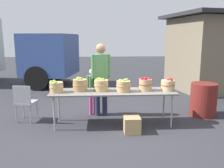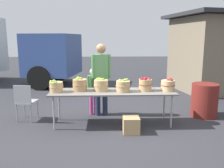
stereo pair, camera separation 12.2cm
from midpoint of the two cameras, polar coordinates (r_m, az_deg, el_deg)
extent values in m
plane|color=#2D2D33|center=(5.38, 0.79, -9.54)|extent=(40.00, 40.00, 0.00)
cube|color=slate|center=(5.17, 0.81, -1.88)|extent=(2.70, 0.76, 0.03)
cylinder|color=#99999E|center=(5.06, -13.16, -6.85)|extent=(0.04, 0.04, 0.72)
cylinder|color=#99999E|center=(5.19, 14.76, -6.48)|extent=(0.04, 0.04, 0.72)
cylinder|color=#99999E|center=(5.63, -12.03, -5.00)|extent=(0.04, 0.04, 0.72)
cylinder|color=#99999E|center=(5.74, 13.03, -4.72)|extent=(0.04, 0.04, 0.72)
cylinder|color=tan|center=(5.19, -12.59, -0.70)|extent=(0.28, 0.28, 0.22)
torus|color=tan|center=(5.18, -12.59, -0.58)|extent=(0.30, 0.30, 0.01)
sphere|color=#8CB738|center=(5.19, -13.76, 0.49)|extent=(0.08, 0.08, 0.08)
sphere|color=#7AA833|center=(5.11, -12.69, 0.38)|extent=(0.07, 0.07, 0.07)
sphere|color=#7AA833|center=(5.07, -12.96, 0.21)|extent=(0.07, 0.07, 0.07)
sphere|color=#9EC647|center=(5.20, -13.10, 0.67)|extent=(0.07, 0.07, 0.07)
cylinder|color=#A87F51|center=(5.22, -7.05, -0.23)|extent=(0.31, 0.31, 0.25)
torus|color=#A87F51|center=(5.22, -7.06, -0.09)|extent=(0.33, 0.33, 0.01)
sphere|color=#8CB738|center=(5.25, -7.50, 1.41)|extent=(0.07, 0.07, 0.07)
sphere|color=#7AA833|center=(5.21, -7.37, 1.30)|extent=(0.07, 0.07, 0.07)
sphere|color=#7AA833|center=(5.11, -7.96, 0.81)|extent=(0.06, 0.06, 0.06)
sphere|color=#7AA833|center=(5.20, -6.84, 1.29)|extent=(0.07, 0.07, 0.07)
sphere|color=#8CB738|center=(5.14, -7.76, 0.90)|extent=(0.07, 0.07, 0.07)
sphere|color=#9EC647|center=(5.22, -7.03, 1.28)|extent=(0.06, 0.06, 0.06)
cylinder|color=tan|center=(5.17, -1.99, -0.34)|extent=(0.30, 0.30, 0.24)
torus|color=tan|center=(5.17, -1.99, -0.21)|extent=(0.32, 0.32, 0.01)
sphere|color=#8CB738|center=(5.17, -2.45, 1.15)|extent=(0.08, 0.08, 0.08)
sphere|color=#7AA833|center=(5.21, -2.85, 1.09)|extent=(0.07, 0.07, 0.07)
sphere|color=#7AA833|center=(5.13, -1.48, 1.01)|extent=(0.08, 0.08, 0.08)
sphere|color=#7AA833|center=(5.21, -1.85, 1.03)|extent=(0.08, 0.08, 0.08)
sphere|color=#7AA833|center=(5.19, -2.52, 1.13)|extent=(0.07, 0.07, 0.07)
sphere|color=#7AA833|center=(5.13, -1.95, 0.95)|extent=(0.07, 0.07, 0.07)
sphere|color=#8CB738|center=(5.15, -2.00, 1.12)|extent=(0.06, 0.06, 0.06)
cylinder|color=tan|center=(5.11, 3.36, -0.54)|extent=(0.30, 0.30, 0.23)
torus|color=tan|center=(5.11, 3.37, -0.41)|extent=(0.32, 0.32, 0.01)
sphere|color=#9EC647|center=(5.12, 2.56, 0.77)|extent=(0.08, 0.08, 0.08)
sphere|color=#7AA833|center=(5.17, 4.26, 0.97)|extent=(0.07, 0.07, 0.07)
sphere|color=#9EC647|center=(5.14, 3.91, 0.90)|extent=(0.08, 0.08, 0.08)
sphere|color=#7AA833|center=(5.09, 3.44, 0.73)|extent=(0.08, 0.08, 0.08)
cylinder|color=tan|center=(5.25, 8.67, -0.22)|extent=(0.28, 0.28, 0.25)
torus|color=maroon|center=(5.25, 8.68, -0.08)|extent=(0.30, 0.30, 0.01)
sphere|color=maroon|center=(5.18, 8.08, 1.15)|extent=(0.07, 0.07, 0.07)
sphere|color=maroon|center=(5.19, 8.07, 1.15)|extent=(0.08, 0.08, 0.08)
sphere|color=maroon|center=(5.15, 8.64, 1.16)|extent=(0.07, 0.07, 0.07)
sphere|color=#B22319|center=(5.25, 8.71, 1.24)|extent=(0.08, 0.08, 0.08)
sphere|color=maroon|center=(5.25, 9.43, 1.19)|extent=(0.07, 0.07, 0.07)
sphere|color=maroon|center=(5.21, 9.60, 1.07)|extent=(0.08, 0.08, 0.08)
sphere|color=maroon|center=(5.18, 7.82, 1.11)|extent=(0.08, 0.08, 0.08)
cylinder|color=tan|center=(5.34, 13.90, -0.36)|extent=(0.29, 0.29, 0.23)
torus|color=maroon|center=(5.34, 13.91, -0.24)|extent=(0.31, 0.31, 0.01)
sphere|color=maroon|center=(5.33, 14.49, 0.73)|extent=(0.07, 0.07, 0.07)
sphere|color=maroon|center=(5.33, 13.97, 0.87)|extent=(0.07, 0.07, 0.07)
sphere|color=#B22319|center=(5.33, 14.45, 1.07)|extent=(0.08, 0.08, 0.08)
sphere|color=maroon|center=(5.28, 14.77, 0.83)|extent=(0.07, 0.07, 0.07)
cylinder|color=#262D4C|center=(5.85, -1.09, -3.43)|extent=(0.13, 0.13, 0.86)
cylinder|color=#262D4C|center=(5.84, -2.84, -3.47)|extent=(0.13, 0.13, 0.86)
cube|color=#4C7F4C|center=(5.71, -2.01, 3.88)|extent=(0.33, 0.25, 0.64)
sphere|color=#936B4C|center=(5.67, -2.04, 8.52)|extent=(0.23, 0.23, 0.23)
cylinder|color=#4C7F4C|center=(5.72, -0.13, 4.26)|extent=(0.09, 0.09, 0.57)
cylinder|color=#4C7F4C|center=(5.69, -3.91, 4.21)|extent=(0.09, 0.09, 0.57)
cylinder|color=#CC3F8C|center=(6.00, -3.42, -4.55)|extent=(0.08, 0.08, 0.56)
cylinder|color=#CC3F8C|center=(5.95, -4.45, -4.69)|extent=(0.08, 0.08, 0.56)
cube|color=#4C7F4C|center=(5.86, -4.00, 0.04)|extent=(0.26, 0.23, 0.42)
sphere|color=beige|center=(5.81, -4.04, 2.98)|extent=(0.15, 0.15, 0.15)
cylinder|color=#4C7F4C|center=(5.91, -2.91, 0.37)|extent=(0.06, 0.06, 0.38)
cylinder|color=#4C7F4C|center=(5.81, -5.11, 0.16)|extent=(0.06, 0.06, 0.38)
cube|color=#334C8C|center=(9.82, -13.64, 6.93)|extent=(2.15, 2.39, 1.60)
cube|color=black|center=(9.52, -8.91, 8.92)|extent=(0.35, 1.74, 0.80)
cylinder|color=black|center=(10.84, -12.40, 3.07)|extent=(0.94, 0.44, 0.90)
cylinder|color=black|center=(9.10, -16.55, 1.42)|extent=(0.94, 0.44, 0.90)
cube|color=#726651|center=(9.61, 24.92, 6.45)|extent=(3.39, 2.91, 2.60)
cube|color=#262628|center=(9.63, 25.60, 14.65)|extent=(3.98, 3.50, 0.12)
cube|color=#99999E|center=(5.81, -19.18, -4.06)|extent=(0.47, 0.47, 0.04)
cube|color=#99999E|center=(5.60, -20.17, -2.34)|extent=(0.40, 0.10, 0.40)
cylinder|color=gray|center=(5.94, -16.82, -5.90)|extent=(0.02, 0.02, 0.42)
cylinder|color=gray|center=(6.09, -19.73, -5.66)|extent=(0.02, 0.02, 0.42)
cylinder|color=gray|center=(5.65, -18.30, -6.85)|extent=(0.02, 0.02, 0.42)
cylinder|color=gray|center=(5.81, -21.31, -6.57)|extent=(0.02, 0.02, 0.42)
cylinder|color=maroon|center=(6.22, 21.87, -3.61)|extent=(0.63, 0.63, 0.81)
cube|color=tan|center=(4.87, 5.34, -9.75)|extent=(0.33, 0.33, 0.33)
camera|label=1|loc=(0.06, -89.35, 0.12)|focal=38.04mm
camera|label=2|loc=(0.06, 90.65, -0.12)|focal=38.04mm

